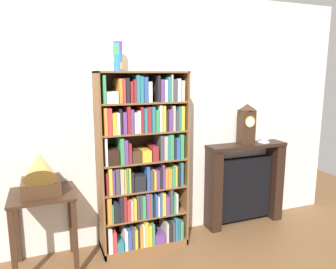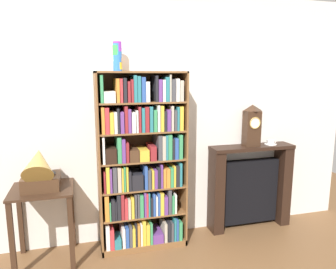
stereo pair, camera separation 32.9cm
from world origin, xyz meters
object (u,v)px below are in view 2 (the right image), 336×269
(cup_stack, at_px, (117,56))
(gramophone, at_px, (40,170))
(teacup_with_saucer, at_px, (271,142))
(bookshelf, at_px, (142,165))
(fireplace_mantel, at_px, (249,187))
(mantel_clock, at_px, (252,125))
(side_table_left, at_px, (43,207))

(cup_stack, bearing_deg, gramophone, -166.87)
(gramophone, relative_size, teacup_with_saucer, 3.33)
(bookshelf, relative_size, fireplace_mantel, 1.84)
(mantel_clock, height_order, teacup_with_saucer, mantel_clock)
(cup_stack, xyz_separation_m, gramophone, (-0.75, -0.17, -1.02))
(fireplace_mantel, height_order, mantel_clock, mantel_clock)
(bookshelf, height_order, teacup_with_saucer, bookshelf)
(fireplace_mantel, bearing_deg, bookshelf, -176.07)
(gramophone, distance_m, teacup_with_saucer, 2.49)
(bookshelf, height_order, cup_stack, cup_stack)
(bookshelf, distance_m, side_table_left, 1.01)
(side_table_left, bearing_deg, teacup_with_saucer, 2.99)
(side_table_left, bearing_deg, mantel_clock, 3.28)
(cup_stack, distance_m, side_table_left, 1.58)
(mantel_clock, relative_size, teacup_with_saucer, 3.31)
(cup_stack, height_order, mantel_clock, cup_stack)
(fireplace_mantel, xyz_separation_m, mantel_clock, (-0.02, -0.02, 0.73))
(side_table_left, height_order, teacup_with_saucer, teacup_with_saucer)
(gramophone, bearing_deg, fireplace_mantel, 5.37)
(cup_stack, height_order, side_table_left, cup_stack)
(fireplace_mantel, xyz_separation_m, teacup_with_saucer, (0.24, -0.02, 0.52))
(gramophone, xyz_separation_m, teacup_with_saucer, (2.48, 0.19, 0.08))
(teacup_with_saucer, bearing_deg, gramophone, -175.58)
(gramophone, height_order, mantel_clock, mantel_clock)
(fireplace_mantel, relative_size, teacup_with_saucer, 6.95)
(cup_stack, bearing_deg, side_table_left, -171.50)
(cup_stack, bearing_deg, teacup_with_saucer, 0.59)
(cup_stack, distance_m, gramophone, 1.27)
(bookshelf, distance_m, mantel_clock, 1.32)
(bookshelf, xyz_separation_m, cup_stack, (-0.21, 0.05, 1.07))
(side_table_left, distance_m, mantel_clock, 2.33)
(fireplace_mantel, bearing_deg, mantel_clock, -132.07)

